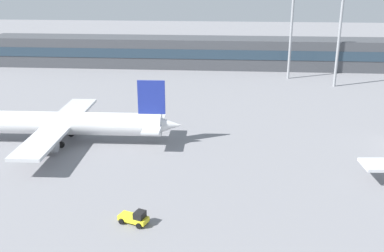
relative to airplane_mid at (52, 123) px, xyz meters
The scene contains 6 objects.
ground_plane 25.44m from the airplane_mid, ahead, with size 400.00×400.00×0.00m, color gray.
terminal_building 72.26m from the airplane_mid, 69.63° to the left, with size 138.78×12.13×9.00m.
airplane_mid is the anchor object (origin of this frame).
baggage_tug_yellow 32.75m from the airplane_mid, 52.37° to the right, with size 3.90×2.76×1.75m.
floodlight_tower_west 74.47m from the airplane_mid, 37.91° to the left, with size 3.20×0.80×23.46m.
floodlight_tower_east 72.41m from the airplane_mid, 48.53° to the left, with size 3.20×0.80×27.86m.
Camera 1 is at (5.39, -34.15, 28.66)m, focal length 42.30 mm.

